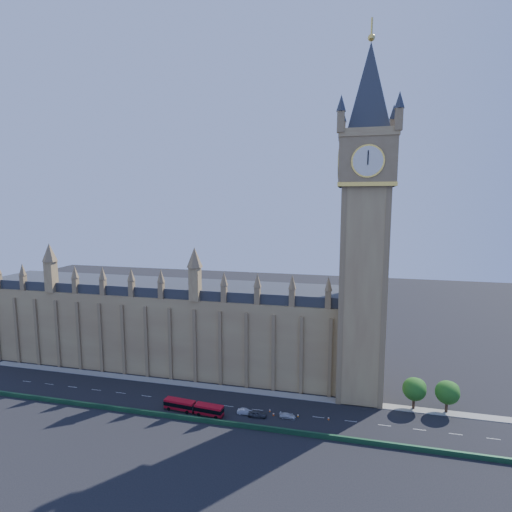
% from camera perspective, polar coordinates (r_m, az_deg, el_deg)
% --- Properties ---
extents(ground, '(400.00, 400.00, 0.00)m').
position_cam_1_polar(ground, '(115.26, -6.04, -20.33)').
color(ground, black).
rests_on(ground, ground).
extents(palace_westminster, '(120.00, 20.00, 28.00)m').
position_cam_1_polar(palace_westminster, '(137.90, -13.00, -9.45)').
color(palace_westminster, olive).
rests_on(palace_westminster, ground).
extents(elizabeth_tower, '(20.59, 20.59, 105.00)m').
position_cam_1_polar(elizabeth_tower, '(109.77, 15.37, 7.68)').
color(elizabeth_tower, olive).
rests_on(elizabeth_tower, ground).
extents(bridge_parapet, '(160.00, 0.60, 1.20)m').
position_cam_1_polar(bridge_parapet, '(107.60, -7.76, -22.19)').
color(bridge_parapet, '#1E4C2D').
rests_on(bridge_parapet, ground).
extents(kerb_north, '(160.00, 3.00, 0.16)m').
position_cam_1_polar(kerb_north, '(123.22, -4.50, -18.31)').
color(kerb_north, gray).
rests_on(kerb_north, ground).
extents(tree_east_near, '(6.00, 6.00, 8.50)m').
position_cam_1_polar(tree_east_near, '(117.75, 21.79, -17.17)').
color(tree_east_near, '#382619').
rests_on(tree_east_near, ground).
extents(tree_east_far, '(6.00, 6.00, 8.50)m').
position_cam_1_polar(tree_east_far, '(119.22, 25.77, -17.08)').
color(tree_east_far, '#382619').
rests_on(tree_east_far, ground).
extents(red_bus, '(16.44, 3.82, 2.77)m').
position_cam_1_polar(red_bus, '(111.49, -8.93, -20.56)').
color(red_bus, '#B30B1C').
rests_on(red_bus, ground).
extents(car_grey, '(4.73, 2.20, 1.57)m').
position_cam_1_polar(car_grey, '(108.82, 0.20, -21.63)').
color(car_grey, '#3F4247').
rests_on(car_grey, ground).
extents(car_silver, '(4.13, 1.58, 1.34)m').
position_cam_1_polar(car_silver, '(110.06, -1.57, -21.34)').
color(car_silver, '#B8BAC1').
rests_on(car_silver, ground).
extents(car_white, '(4.17, 1.82, 1.19)m').
position_cam_1_polar(car_white, '(108.71, 4.54, -21.80)').
color(car_white, silver).
rests_on(car_white, ground).
extents(cone_a, '(0.55, 0.55, 0.77)m').
position_cam_1_polar(cone_a, '(109.64, 2.50, -21.64)').
color(cone_a, black).
rests_on(cone_a, ground).
extents(cone_b, '(0.52, 0.52, 0.72)m').
position_cam_1_polar(cone_b, '(109.37, 10.33, -21.86)').
color(cone_b, black).
rests_on(cone_b, ground).
extents(cone_c, '(0.49, 0.49, 0.71)m').
position_cam_1_polar(cone_c, '(111.27, 1.99, -21.18)').
color(cone_c, black).
rests_on(cone_c, ground).
extents(cone_d, '(0.56, 0.56, 0.76)m').
position_cam_1_polar(cone_d, '(109.53, 6.02, -21.71)').
color(cone_d, black).
rests_on(cone_d, ground).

